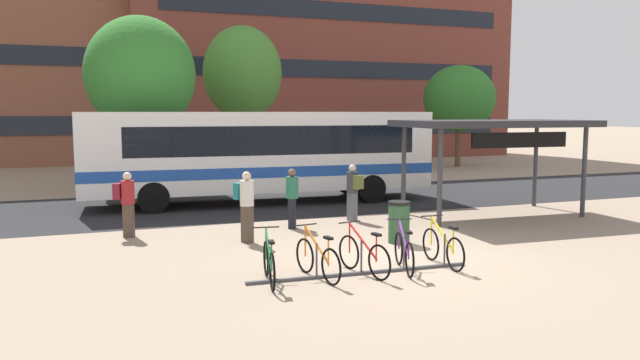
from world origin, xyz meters
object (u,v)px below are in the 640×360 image
(commuter_red_pack_1, at_px, (292,194))
(commuter_teal_pack_3, at_px, (246,201))
(parked_bicycle_purple_3, at_px, (404,252))
(transit_shelter, at_px, (495,127))
(parked_bicycle_orange_1, at_px, (318,259))
(street_tree_2, at_px, (242,73))
(parked_bicycle_red_2, at_px, (364,256))
(street_tree_0, at_px, (459,99))
(street_tree_1, at_px, (140,75))
(trash_bin, at_px, (399,222))
(city_bus, at_px, (259,153))
(commuter_maroon_pack_2, at_px, (127,200))
(parked_bicycle_yellow_4, at_px, (443,248))
(commuter_olive_pack_0, at_px, (353,189))
(parked_bicycle_green_0, at_px, (269,263))

(commuter_red_pack_1, bearing_deg, commuter_teal_pack_3, -26.71)
(parked_bicycle_purple_3, height_order, transit_shelter, transit_shelter)
(parked_bicycle_orange_1, xyz_separation_m, street_tree_2, (3.08, 18.83, 4.71))
(parked_bicycle_red_2, bearing_deg, street_tree_0, -48.90)
(street_tree_1, bearing_deg, commuter_red_pack_1, -72.56)
(parked_bicycle_orange_1, distance_m, trash_bin, 3.80)
(parked_bicycle_red_2, xyz_separation_m, street_tree_2, (2.12, 18.86, 4.71))
(city_bus, height_order, street_tree_1, street_tree_1)
(parked_bicycle_red_2, relative_size, commuter_teal_pack_3, 0.97)
(parked_bicycle_orange_1, xyz_separation_m, commuter_teal_pack_3, (-0.49, 3.72, 0.63))
(commuter_maroon_pack_2, bearing_deg, parked_bicycle_yellow_4, -25.20)
(parked_bicycle_orange_1, relative_size, parked_bicycle_purple_3, 1.02)
(street_tree_0, bearing_deg, commuter_olive_pack_0, -132.49)
(commuter_red_pack_1, bearing_deg, street_tree_0, 158.19)
(street_tree_2, bearing_deg, commuter_olive_pack_0, -89.61)
(parked_bicycle_red_2, distance_m, commuter_olive_pack_0, 5.99)
(transit_shelter, xyz_separation_m, commuter_red_pack_1, (-6.45, 0.23, -1.80))
(parked_bicycle_orange_1, bearing_deg, street_tree_1, -1.56)
(commuter_olive_pack_0, height_order, street_tree_2, street_tree_2)
(parked_bicycle_red_2, relative_size, street_tree_2, 0.23)
(city_bus, distance_m, commuter_red_pack_1, 4.93)
(commuter_olive_pack_0, distance_m, street_tree_1, 11.56)
(city_bus, relative_size, parked_bicycle_purple_3, 7.28)
(parked_bicycle_purple_3, bearing_deg, street_tree_2, 12.35)
(parked_bicycle_orange_1, height_order, trash_bin, trash_bin)
(commuter_maroon_pack_2, xyz_separation_m, commuter_teal_pack_3, (2.71, -1.67, 0.05))
(street_tree_2, bearing_deg, parked_bicycle_red_2, -96.40)
(commuter_teal_pack_3, distance_m, street_tree_1, 12.09)
(parked_bicycle_yellow_4, relative_size, transit_shelter, 0.29)
(city_bus, relative_size, parked_bicycle_orange_1, 7.11)
(parked_bicycle_purple_3, distance_m, street_tree_2, 19.51)
(parked_bicycle_green_0, xyz_separation_m, street_tree_0, (17.02, 19.56, 3.58))
(parked_bicycle_green_0, bearing_deg, transit_shelter, -51.33)
(parked_bicycle_green_0, bearing_deg, street_tree_2, -2.75)
(transit_shelter, relative_size, commuter_red_pack_1, 3.54)
(city_bus, xyz_separation_m, commuter_teal_pack_3, (-1.99, -6.19, -0.76))
(parked_bicycle_yellow_4, relative_size, commuter_teal_pack_3, 0.98)
(commuter_maroon_pack_2, xyz_separation_m, street_tree_2, (6.28, 13.44, 4.12))
(parked_bicycle_yellow_4, relative_size, trash_bin, 1.67)
(trash_bin, distance_m, street_tree_2, 17.12)
(parked_bicycle_green_0, distance_m, street_tree_0, 26.18)
(commuter_olive_pack_0, xyz_separation_m, street_tree_1, (-5.20, 9.62, 3.74))
(parked_bicycle_purple_3, distance_m, street_tree_1, 16.26)
(street_tree_1, distance_m, street_tree_2, 6.32)
(street_tree_0, bearing_deg, parked_bicycle_yellow_4, -124.13)
(parked_bicycle_red_2, bearing_deg, commuter_maroon_pack_2, 26.28)
(commuter_teal_pack_3, bearing_deg, commuter_maroon_pack_2, -148.72)
(parked_bicycle_yellow_4, height_order, commuter_olive_pack_0, commuter_olive_pack_0)
(parked_bicycle_green_0, bearing_deg, commuter_teal_pack_3, 2.14)
(city_bus, height_order, commuter_red_pack_1, city_bus)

